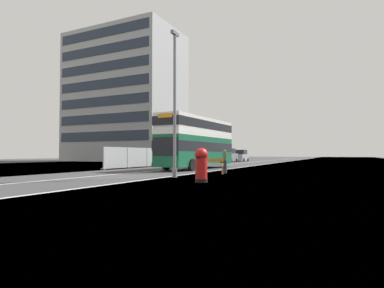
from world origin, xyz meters
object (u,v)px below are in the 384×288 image
(car_oncoming_near, at_px, (211,157))
(red_pillar_postbox, at_px, (201,163))
(car_receding_far, at_px, (241,156))
(pedestrian_at_kerb, at_px, (225,161))
(double_decker_bus, at_px, (198,142))
(car_receding_mid, at_px, (228,156))
(lamppost_foreground, at_px, (175,108))
(roadworks_barrier, at_px, (213,165))

(car_oncoming_near, bearing_deg, red_pillar_postbox, -68.35)
(car_receding_far, xyz_separation_m, pedestrian_at_kerb, (9.66, -34.92, -0.14))
(double_decker_bus, distance_m, car_receding_mid, 23.42)
(lamppost_foreground, xyz_separation_m, car_oncoming_near, (-7.85, 24.50, -3.19))
(car_oncoming_near, bearing_deg, car_receding_far, 92.03)
(double_decker_bus, height_order, red_pillar_postbox, double_decker_bus)
(red_pillar_postbox, bearing_deg, car_receding_far, 104.76)
(red_pillar_postbox, relative_size, roadworks_barrier, 1.15)
(pedestrian_at_kerb, bearing_deg, lamppost_foreground, -103.67)
(double_decker_bus, height_order, car_oncoming_near, double_decker_bus)
(red_pillar_postbox, distance_m, car_receding_far, 43.70)
(roadworks_barrier, height_order, car_receding_mid, car_receding_mid)
(roadworks_barrier, bearing_deg, lamppost_foreground, -104.85)
(car_receding_mid, height_order, car_receding_far, car_receding_mid)
(double_decker_bus, relative_size, roadworks_barrier, 7.65)
(car_oncoming_near, height_order, car_receding_mid, car_receding_mid)
(car_oncoming_near, bearing_deg, double_decker_bus, -72.36)
(red_pillar_postbox, relative_size, pedestrian_at_kerb, 1.00)
(car_oncoming_near, bearing_deg, car_receding_mid, 93.78)
(roadworks_barrier, xyz_separation_m, car_receding_far, (-9.37, 36.45, 0.34))
(lamppost_foreground, relative_size, pedestrian_at_kerb, 5.14)
(double_decker_bus, distance_m, car_oncoming_near, 14.91)
(car_receding_mid, height_order, pedestrian_at_kerb, car_receding_mid)
(lamppost_foreground, bearing_deg, red_pillar_postbox, -38.43)
(car_oncoming_near, height_order, car_receding_far, car_receding_far)
(pedestrian_at_kerb, bearing_deg, car_receding_far, 105.47)
(roadworks_barrier, relative_size, car_receding_far, 0.35)
(red_pillar_postbox, height_order, car_oncoming_near, car_oncoming_near)
(car_receding_mid, relative_size, car_receding_far, 1.03)
(roadworks_barrier, bearing_deg, car_oncoming_near, 112.92)
(lamppost_foreground, height_order, car_oncoming_near, lamppost_foreground)
(car_oncoming_near, relative_size, car_receding_far, 1.02)
(red_pillar_postbox, bearing_deg, double_decker_bus, 115.91)
(roadworks_barrier, bearing_deg, car_receding_far, 104.42)
(pedestrian_at_kerb, bearing_deg, car_receding_mid, 109.06)
(red_pillar_postbox, relative_size, car_receding_mid, 0.39)
(double_decker_bus, xyz_separation_m, pedestrian_at_kerb, (4.62, -5.20, -1.65))
(double_decker_bus, relative_size, red_pillar_postbox, 6.68)
(double_decker_bus, distance_m, pedestrian_at_kerb, 7.15)
(double_decker_bus, distance_m, car_receding_far, 30.18)
(car_oncoming_near, distance_m, car_receding_mid, 8.71)
(double_decker_bus, distance_m, lamppost_foreground, 11.02)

